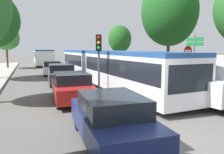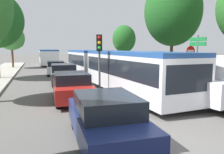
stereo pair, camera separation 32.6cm
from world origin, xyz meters
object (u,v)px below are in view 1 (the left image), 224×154
Objects in this scene: tree_right_mid at (170,13)px; tree_right_far at (119,40)px; queued_car_red at (72,87)px; queued_car_graphite at (61,74)px; articulated_bus at (107,65)px; city_bus_rear at (43,56)px; tree_left_distant at (7,38)px; direction_sign_post at (194,50)px; no_entry_sign at (188,59)px; traffic_light at (99,51)px; queued_car_white at (52,68)px; queued_car_navy at (111,119)px.

tree_right_far is (0.48, 12.66, -1.83)m from tree_right_mid.
queued_car_red is 0.97× the size of queued_car_graphite.
articulated_bus is at bearing -115.03° from queued_car_graphite.
city_bus_rear is 7.42m from tree_left_distant.
no_entry_sign is at bearing 11.45° from direction_sign_post.
articulated_bus reaches higher than city_bus_rear.
tree_left_distant reaches higher than traffic_light.
tree_right_mid reaches higher than queued_car_white.
queued_car_white is at bearing 148.34° from tree_right_mid.
city_bus_rear reaches higher than queued_car_navy.
tree_left_distant is (-4.78, 15.27, 3.17)m from queued_car_graphite.
tree_left_distant is 0.95× the size of tree_right_far.
traffic_light is 10.02m from tree_right_mid.
city_bus_rear is 2.03× the size of tree_left_distant.
queued_car_navy is (0.01, -31.38, -0.71)m from city_bus_rear.
traffic_light is (1.53, -10.91, 1.80)m from queued_car_white.
tree_right_mid is at bearing -154.51° from city_bus_rear.
queued_car_navy is 5.35m from queued_car_red.
queued_car_graphite is 6.08m from queued_car_white.
articulated_bus is 6.56m from direction_sign_post.
no_entry_sign is at bearing -111.78° from queued_car_graphite.
no_entry_sign is (8.46, -24.29, 0.46)m from city_bus_rear.
city_bus_rear is at bearing 2.98° from queued_car_white.
tree_left_distant reaches higher than queued_car_white.
tree_left_distant is 20.90m from tree_right_mid.
articulated_bus is 18.77m from tree_left_distant.
queued_car_graphite is at bearing 0.52° from queued_car_red.
direction_sign_post is at bearing -74.44° from queued_car_red.
city_bus_rear is at bearing -160.07° from traffic_light.
tree_left_distant is (-6.23, 20.10, 1.42)m from traffic_light.
tree_right_far reaches higher than tree_left_distant.
direction_sign_post is 4.79m from tree_right_mid.
queued_car_navy is 17.01m from queued_car_white.
tree_right_far is (10.03, 12.81, 3.11)m from queued_car_graphite.
articulated_bus is 5.77m from no_entry_sign.
queued_car_red is at bearing -77.69° from tree_left_distant.
queued_car_red reaches higher than queued_car_navy.
no_entry_sign reaches higher than articulated_bus.
tree_right_far reaches higher than queued_car_red.
direction_sign_post is at bearing -48.43° from queued_car_navy.
no_entry_sign is (5.31, -2.22, 0.45)m from articulated_bus.
direction_sign_post is (9.32, -9.53, 1.86)m from queued_car_white.
traffic_light reaches higher than no_entry_sign.
queued_car_navy is 15.50m from tree_right_mid.
city_bus_rear is at bearing 47.96° from tree_left_distant.
city_bus_rear is 22.89m from tree_right_mid.
tree_left_distant is at bearing 29.98° from queued_car_white.
tree_left_distant is at bearing 138.03° from city_bus_rear.
traffic_light is at bearing -160.42° from queued_car_graphite.
articulated_bus is 3.51m from queued_car_graphite.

